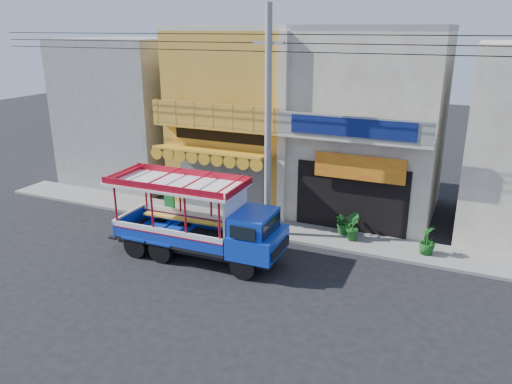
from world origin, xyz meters
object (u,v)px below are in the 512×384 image
utility_pole (272,114)px  green_sign (170,203)px  songthaew_truck (209,223)px  potted_plant_c (427,240)px  potted_plant_a (344,222)px  potted_plant_b (352,227)px

utility_pole → green_sign: 6.86m
songthaew_truck → potted_plant_c: size_ratio=6.06×
potted_plant_a → potted_plant_b: size_ratio=0.91×
potted_plant_b → potted_plant_c: 2.86m
green_sign → potted_plant_a: (7.91, 0.78, 0.07)m
utility_pole → songthaew_truck: utility_pole is taller
green_sign → utility_pole: bearing=-5.0°
utility_pole → potted_plant_c: bearing=5.6°
utility_pole → songthaew_truck: size_ratio=4.26×
green_sign → potted_plant_b: (8.34, 0.29, 0.12)m
utility_pole → potted_plant_c: (6.02, 0.59, -4.37)m
green_sign → potted_plant_b: bearing=2.0°
songthaew_truck → green_sign: size_ratio=6.60×
songthaew_truck → green_sign: 5.28m
utility_pole → potted_plant_a: size_ratio=28.44×
green_sign → potted_plant_c: bearing=0.7°
potted_plant_b → potted_plant_c: size_ratio=1.00×
utility_pole → green_sign: size_ratio=28.08×
potted_plant_b → potted_plant_a: bearing=14.3°
utility_pole → potted_plant_a: utility_pole is taller
green_sign → potted_plant_a: size_ratio=1.01×
songthaew_truck → potted_plant_a: size_ratio=6.68×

